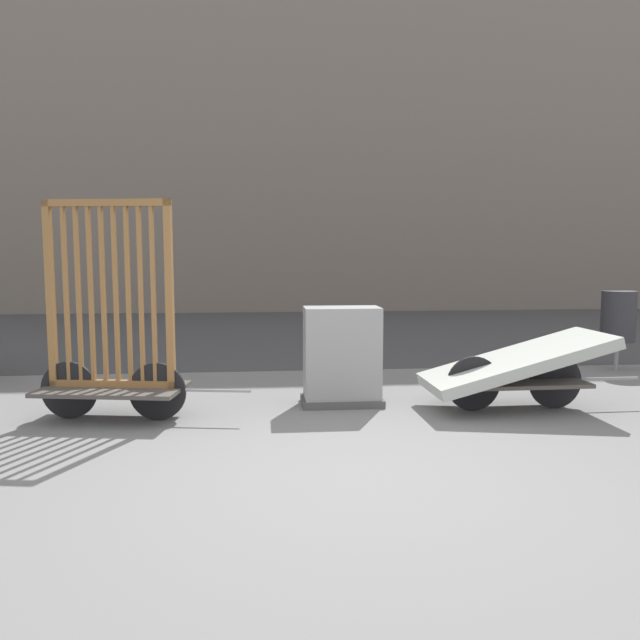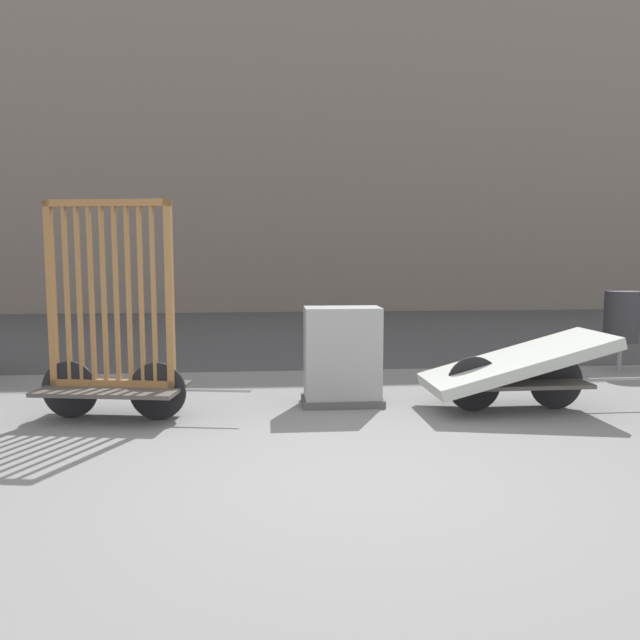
% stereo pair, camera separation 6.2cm
% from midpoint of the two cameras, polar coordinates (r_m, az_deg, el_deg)
% --- Properties ---
extents(ground_plane, '(60.00, 60.00, 0.00)m').
position_cam_midpoint_polar(ground_plane, '(4.75, 2.43, -14.38)').
color(ground_plane, slate).
extents(road_strip, '(56.00, 9.04, 0.01)m').
position_cam_midpoint_polar(road_strip, '(13.40, -2.45, -1.04)').
color(road_strip, '#424244').
rests_on(road_strip, ground_plane).
extents(building_facade, '(48.00, 4.00, 13.19)m').
position_cam_midpoint_polar(building_facade, '(20.42, -3.40, 20.04)').
color(building_facade, slate).
rests_on(building_facade, ground_plane).
extents(bike_cart_with_bedframe, '(2.14, 0.99, 2.19)m').
position_cam_midpoint_polar(bike_cart_with_bedframe, '(6.55, -18.20, -2.30)').
color(bike_cart_with_bedframe, '#4C4742').
rests_on(bike_cart_with_bedframe, ground_plane).
extents(bike_cart_with_mattress, '(2.36, 0.96, 0.83)m').
position_cam_midpoint_polar(bike_cart_with_mattress, '(6.96, 17.74, -4.08)').
color(bike_cart_with_mattress, '#4C4742').
rests_on(bike_cart_with_mattress, ground_plane).
extents(utility_cabinet, '(0.89, 0.51, 1.08)m').
position_cam_midpoint_polar(utility_cabinet, '(6.87, 2.31, -3.66)').
color(utility_cabinet, '#4C4C4C').
rests_on(utility_cabinet, ground_plane).
extents(trash_bin, '(0.47, 0.47, 1.13)m').
position_cam_midpoint_polar(trash_bin, '(9.86, 26.01, 0.26)').
color(trash_bin, gray).
rests_on(trash_bin, ground_plane).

